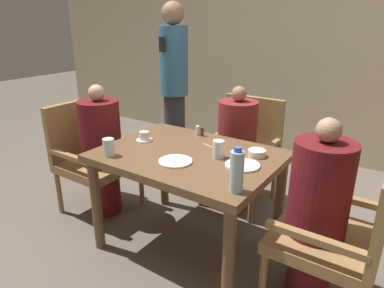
{
  "coord_description": "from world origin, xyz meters",
  "views": [
    {
      "loc": [
        1.2,
        -1.71,
        1.56
      ],
      "look_at": [
        0.0,
        0.04,
        0.77
      ],
      "focal_mm": 32.0,
      "sensor_mm": 36.0,
      "label": 1
    }
  ],
  "objects": [
    {
      "name": "chair_far_side",
      "position": [
        0.0,
        0.85,
        0.5
      ],
      "size": [
        0.55,
        0.55,
        0.91
      ],
      "color": "olive",
      "rests_on": "ground_plane"
    },
    {
      "name": "wall_back",
      "position": [
        0.0,
        2.24,
        1.4
      ],
      "size": [
        8.0,
        0.06,
        2.8
      ],
      "color": "tan",
      "rests_on": "ground_plane"
    },
    {
      "name": "water_bottle",
      "position": [
        0.5,
        -0.3,
        0.84
      ],
      "size": [
        0.07,
        0.07,
        0.24
      ],
      "color": "#A3C6DB",
      "rests_on": "dining_table"
    },
    {
      "name": "glass_tall_mid",
      "position": [
        -0.4,
        -0.32,
        0.78
      ],
      "size": [
        0.08,
        0.08,
        0.11
      ],
      "color": "silver",
      "rests_on": "dining_table"
    },
    {
      "name": "chair_left_side",
      "position": [
        -1.0,
        0.0,
        0.5
      ],
      "size": [
        0.55,
        0.55,
        0.91
      ],
      "color": "olive",
      "rests_on": "ground_plane"
    },
    {
      "name": "diner_in_right_chair",
      "position": [
        0.85,
        0.0,
        0.56
      ],
      "size": [
        0.32,
        0.32,
        1.1
      ],
      "color": "#5B1419",
      "rests_on": "ground_plane"
    },
    {
      "name": "fork_beside_plate",
      "position": [
        0.1,
        0.16,
        0.73
      ],
      "size": [
        0.2,
        0.09,
        0.0
      ],
      "color": "silver",
      "rests_on": "dining_table"
    },
    {
      "name": "bowl_small",
      "position": [
        0.39,
        0.2,
        0.74
      ],
      "size": [
        0.11,
        0.11,
        0.04
      ],
      "color": "white",
      "rests_on": "dining_table"
    },
    {
      "name": "standing_host",
      "position": [
        -0.95,
        1.11,
        0.92
      ],
      "size": [
        0.29,
        0.33,
        1.71
      ],
      "color": "#2D2D33",
      "rests_on": "ground_plane"
    },
    {
      "name": "plate_main_left",
      "position": [
        0.39,
        0.01,
        0.73
      ],
      "size": [
        0.21,
        0.21,
        0.01
      ],
      "color": "white",
      "rests_on": "dining_table"
    },
    {
      "name": "diner_in_far_chair",
      "position": [
        -0.0,
        0.7,
        0.54
      ],
      "size": [
        0.32,
        0.32,
        1.06
      ],
      "color": "maroon",
      "rests_on": "ground_plane"
    },
    {
      "name": "salt_shaker",
      "position": [
        -0.15,
        0.35,
        0.76
      ],
      "size": [
        0.03,
        0.03,
        0.07
      ],
      "color": "white",
      "rests_on": "dining_table"
    },
    {
      "name": "dining_table",
      "position": [
        0.0,
        0.0,
        0.62
      ],
      "size": [
        1.16,
        0.87,
        0.72
      ],
      "color": "brown",
      "rests_on": "ground_plane"
    },
    {
      "name": "chair_right_side",
      "position": [
        1.0,
        0.0,
        0.5
      ],
      "size": [
        0.55,
        0.55,
        0.91
      ],
      "color": "olive",
      "rests_on": "ground_plane"
    },
    {
      "name": "diner_in_left_chair",
      "position": [
        -0.85,
        0.0,
        0.56
      ],
      "size": [
        0.32,
        0.32,
        1.09
      ],
      "color": "#5B1419",
      "rests_on": "ground_plane"
    },
    {
      "name": "teacup_with_saucer",
      "position": [
        -0.4,
        0.02,
        0.75
      ],
      "size": [
        0.12,
        0.12,
        0.07
      ],
      "color": "white",
      "rests_on": "dining_table"
    },
    {
      "name": "glass_tall_near",
      "position": [
        0.2,
        0.04,
        0.78
      ],
      "size": [
        0.08,
        0.08,
        0.11
      ],
      "color": "silver",
      "rests_on": "dining_table"
    },
    {
      "name": "ground_plane",
      "position": [
        0.0,
        0.0,
        0.0
      ],
      "size": [
        16.0,
        16.0,
        0.0
      ],
      "primitive_type": "plane",
      "color": "#60564C"
    },
    {
      "name": "pepper_shaker",
      "position": [
        -0.12,
        0.35,
        0.76
      ],
      "size": [
        0.03,
        0.03,
        0.07
      ],
      "color": "#4C3D2D",
      "rests_on": "dining_table"
    },
    {
      "name": "plate_main_right",
      "position": [
        0.02,
        -0.17,
        0.73
      ],
      "size": [
        0.21,
        0.21,
        0.01
      ],
      "color": "white",
      "rests_on": "dining_table"
    }
  ]
}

